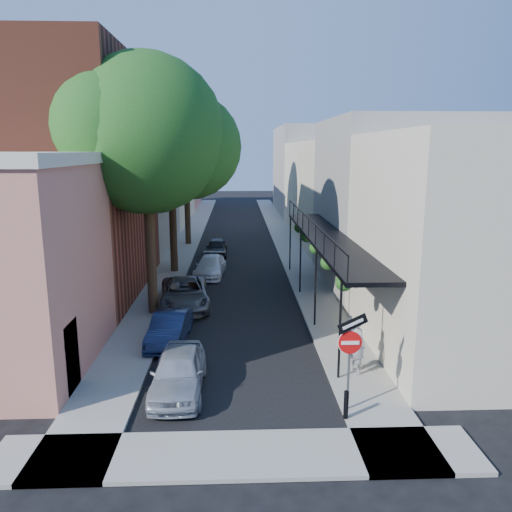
{
  "coord_description": "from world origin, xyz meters",
  "views": [
    {
      "loc": [
        0.04,
        -11.92,
        7.37
      ],
      "look_at": [
        0.87,
        9.5,
        2.8
      ],
      "focal_mm": 35.0,
      "sensor_mm": 36.0,
      "label": 1
    }
  ],
  "objects": [
    {
      "name": "oak_far",
      "position": [
        -3.35,
        27.27,
        8.26
      ],
      "size": [
        7.7,
        7.0,
        11.9
      ],
      "color": "black",
      "rests_on": "ground"
    },
    {
      "name": "sign_post",
      "position": [
        3.16,
        0.97,
        2.04
      ],
      "size": [
        0.89,
        0.17,
        2.99
      ],
      "color": "#595B60",
      "rests_on": "ground"
    },
    {
      "name": "road_surface",
      "position": [
        0.0,
        30.0,
        0.01
      ],
      "size": [
        6.0,
        64.0,
        0.01
      ],
      "primitive_type": "cube",
      "color": "black",
      "rests_on": "ground"
    },
    {
      "name": "bollard",
      "position": [
        3.0,
        0.5,
        0.52
      ],
      "size": [
        0.14,
        0.14,
        0.8
      ],
      "primitive_type": "cylinder",
      "color": "black",
      "rests_on": "sidewalk_right"
    },
    {
      "name": "oak_near",
      "position": [
        -3.37,
        10.26,
        7.88
      ],
      "size": [
        7.48,
        6.8,
        11.42
      ],
      "color": "black",
      "rests_on": "ground"
    },
    {
      "name": "oak_mid",
      "position": [
        -3.42,
        18.23,
        7.06
      ],
      "size": [
        6.6,
        6.0,
        10.2
      ],
      "color": "black",
      "rests_on": "ground"
    },
    {
      "name": "pedestrian",
      "position": [
        3.97,
        3.37,
        1.09
      ],
      "size": [
        0.71,
        0.83,
        1.93
      ],
      "primitive_type": "imported",
      "rotation": [
        0.0,
        0.0,
        2.0
      ],
      "color": "gray",
      "rests_on": "sidewalk_right"
    },
    {
      "name": "buildings_left",
      "position": [
        -9.3,
        28.76,
        4.94
      ],
      "size": [
        10.1,
        59.1,
        12.0
      ],
      "color": "#D0756A",
      "rests_on": "ground"
    },
    {
      "name": "parked_car_b",
      "position": [
        -2.6,
        6.51,
        0.6
      ],
      "size": [
        1.53,
        3.7,
        1.19
      ],
      "primitive_type": "imported",
      "rotation": [
        0.0,
        0.0,
        -0.08
      ],
      "color": "#152142",
      "rests_on": "ground"
    },
    {
      "name": "parked_car_e",
      "position": [
        -1.4,
        22.69,
        0.61
      ],
      "size": [
        1.47,
        3.61,
        1.23
      ],
      "primitive_type": "imported",
      "rotation": [
        0.0,
        0.0,
        0.01
      ],
      "color": "black",
      "rests_on": "ground"
    },
    {
      "name": "sidewalk_right",
      "position": [
        4.0,
        30.0,
        0.06
      ],
      "size": [
        2.0,
        64.0,
        0.12
      ],
      "primitive_type": "cube",
      "color": "gray",
      "rests_on": "ground"
    },
    {
      "name": "buildings_right",
      "position": [
        8.99,
        29.49,
        4.42
      ],
      "size": [
        9.8,
        55.0,
        10.0
      ],
      "color": "beige",
      "rests_on": "ground"
    },
    {
      "name": "sidewalk_left",
      "position": [
        -4.0,
        30.0,
        0.06
      ],
      "size": [
        2.0,
        64.0,
        0.12
      ],
      "primitive_type": "cube",
      "color": "gray",
      "rests_on": "ground"
    },
    {
      "name": "parked_car_a",
      "position": [
        -1.8,
        2.45,
        0.67
      ],
      "size": [
        1.58,
        3.92,
        1.33
      ],
      "primitive_type": "imported",
      "rotation": [
        0.0,
        0.0,
        0.0
      ],
      "color": "#9AA0AA",
      "rests_on": "ground"
    },
    {
      "name": "parked_car_d",
      "position": [
        -1.56,
        17.02,
        0.59
      ],
      "size": [
        1.99,
        4.17,
        1.17
      ],
      "primitive_type": "imported",
      "rotation": [
        0.0,
        0.0,
        -0.09
      ],
      "color": "white",
      "rests_on": "ground"
    },
    {
      "name": "parked_car_c",
      "position": [
        -2.48,
        11.04,
        0.67
      ],
      "size": [
        2.76,
        5.06,
        1.34
      ],
      "primitive_type": "imported",
      "rotation": [
        0.0,
        0.0,
        0.11
      ],
      "color": "#56585E",
      "rests_on": "ground"
    },
    {
      "name": "sidewalk_cross",
      "position": [
        0.0,
        -1.0,
        0.06
      ],
      "size": [
        12.0,
        2.0,
        0.12
      ],
      "primitive_type": "cube",
      "color": "gray",
      "rests_on": "ground"
    },
    {
      "name": "ground",
      "position": [
        0.0,
        0.0,
        0.0
      ],
      "size": [
        160.0,
        160.0,
        0.0
      ],
      "primitive_type": "plane",
      "color": "black",
      "rests_on": "ground"
    }
  ]
}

